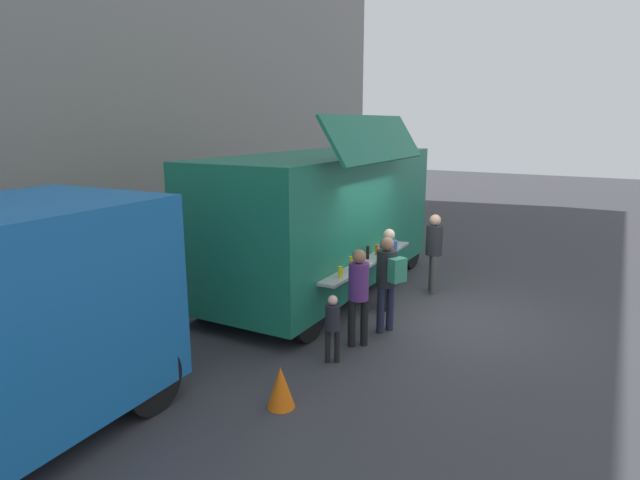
% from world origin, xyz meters
% --- Properties ---
extents(ground_plane, '(60.00, 60.00, 0.00)m').
position_xyz_m(ground_plane, '(0.00, 0.00, 0.00)').
color(ground_plane, '#38383D').
extents(curb_strip, '(28.00, 1.60, 0.15)m').
position_xyz_m(curb_strip, '(-3.64, 5.14, 0.07)').
color(curb_strip, '#9E998E').
rests_on(curb_strip, ground).
extents(food_truck_main, '(6.56, 3.08, 3.69)m').
position_xyz_m(food_truck_main, '(0.37, 2.52, 1.60)').
color(food_truck_main, '#186F53').
rests_on(food_truck_main, ground).
extents(traffic_cone_orange, '(0.36, 0.36, 0.55)m').
position_xyz_m(traffic_cone_orange, '(-4.11, 0.60, 0.28)').
color(traffic_cone_orange, orange).
rests_on(traffic_cone_orange, ground).
extents(trash_bin, '(0.60, 0.60, 1.00)m').
position_xyz_m(trash_bin, '(4.66, 4.84, 0.50)').
color(trash_bin, '#2F6035').
rests_on(trash_bin, ground).
extents(customer_front_ordering, '(0.52, 0.32, 1.59)m').
position_xyz_m(customer_front_ordering, '(-0.11, 0.83, 0.95)').
color(customer_front_ordering, black).
rests_on(customer_front_ordering, ground).
extents(customer_mid_with_backpack, '(0.44, 0.55, 1.68)m').
position_xyz_m(customer_mid_with_backpack, '(-1.16, 0.39, 1.03)').
color(customer_mid_with_backpack, '#1E223A').
rests_on(customer_mid_with_backpack, ground).
extents(customer_rear_waiting, '(0.33, 0.33, 1.61)m').
position_xyz_m(customer_rear_waiting, '(-1.92, 0.58, 0.96)').
color(customer_rear_waiting, black).
rests_on(customer_rear_waiting, ground).
extents(customer_extra_browsing, '(0.35, 0.35, 1.70)m').
position_xyz_m(customer_extra_browsing, '(1.33, 0.40, 1.01)').
color(customer_extra_browsing, '#494444').
rests_on(customer_extra_browsing, ground).
extents(child_near_queue, '(0.22, 0.22, 1.06)m').
position_xyz_m(child_near_queue, '(-2.66, 0.64, 0.64)').
color(child_near_queue, black).
rests_on(child_near_queue, ground).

